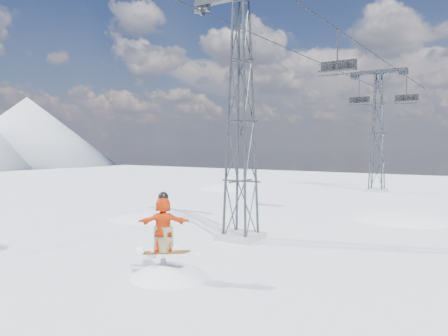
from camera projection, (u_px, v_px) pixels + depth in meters
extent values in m
plane|color=white|center=(92.00, 282.00, 14.08)|extent=(120.00, 120.00, 0.00)
sphere|color=white|center=(234.00, 290.00, 44.60)|extent=(22.00, 22.00, 22.00)
cube|color=#999999|center=(241.00, 236.00, 20.33)|extent=(1.80, 1.80, 0.30)
cube|color=#33363B|center=(202.00, 7.00, 20.96)|extent=(0.80, 0.25, 0.50)
cube|color=#999999|center=(376.00, 190.00, 41.25)|extent=(1.80, 1.80, 0.30)
cube|color=#33363B|center=(379.00, 72.00, 40.67)|extent=(5.00, 0.35, 0.35)
cube|color=#33363B|center=(355.00, 76.00, 41.88)|extent=(0.80, 0.25, 0.50)
cube|color=#33363B|center=(404.00, 72.00, 39.48)|extent=(0.80, 0.25, 0.50)
cylinder|color=black|center=(298.00, 53.00, 30.59)|extent=(0.06, 51.00, 0.06)
cylinder|color=black|center=(362.00, 46.00, 28.20)|extent=(0.06, 51.00, 0.06)
cone|color=slate|center=(28.00, 131.00, 96.37)|extent=(38.00, 38.00, 15.00)
sphere|color=white|center=(170.00, 328.00, 14.67)|extent=(4.40, 4.40, 4.40)
cube|color=#AF6817|center=(164.00, 253.00, 14.28)|extent=(1.90, 0.47, 0.32)
imported|color=red|center=(163.00, 224.00, 14.24)|extent=(1.70, 1.41, 1.83)
cube|color=olive|center=(163.00, 239.00, 14.26)|extent=(0.64, 0.61, 0.84)
sphere|color=black|center=(163.00, 197.00, 14.19)|extent=(0.34, 0.34, 0.34)
cylinder|color=black|center=(337.00, 50.00, 24.31)|extent=(0.08, 0.08, 2.27)
cube|color=black|center=(337.00, 71.00, 24.37)|extent=(2.07, 0.46, 0.08)
cube|color=black|center=(339.00, 66.00, 24.54)|extent=(2.07, 0.06, 0.57)
cylinder|color=black|center=(336.00, 75.00, 24.17)|extent=(2.07, 0.06, 0.06)
cylinder|color=black|center=(335.00, 63.00, 24.09)|extent=(2.07, 0.05, 0.05)
cylinder|color=black|center=(359.00, 91.00, 43.16)|extent=(0.08, 0.08, 2.21)
cube|color=black|center=(359.00, 102.00, 43.22)|extent=(2.01, 0.45, 0.08)
cube|color=black|center=(360.00, 100.00, 43.39)|extent=(2.01, 0.06, 0.55)
cylinder|color=black|center=(358.00, 105.00, 43.03)|extent=(2.01, 0.06, 0.06)
cylinder|color=black|center=(358.00, 99.00, 42.95)|extent=(2.01, 0.05, 0.05)
cylinder|color=black|center=(407.00, 88.00, 40.84)|extent=(0.08, 0.08, 2.27)
cube|color=black|center=(406.00, 101.00, 40.90)|extent=(2.07, 0.46, 0.08)
cube|color=black|center=(407.00, 98.00, 41.07)|extent=(2.07, 0.06, 0.57)
cylinder|color=black|center=(406.00, 103.00, 40.70)|extent=(2.07, 0.06, 0.06)
cylinder|color=black|center=(406.00, 97.00, 40.62)|extent=(2.07, 0.05, 0.05)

